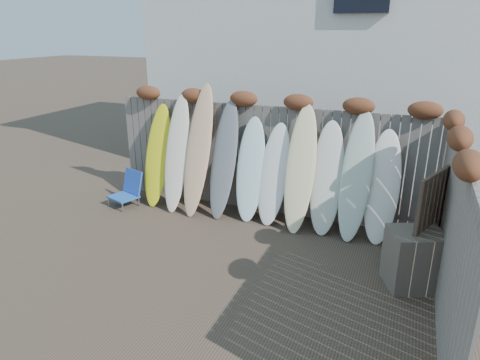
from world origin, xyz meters
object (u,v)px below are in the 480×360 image
at_px(beach_chair, 128,189).
at_px(wooden_crate, 414,259).
at_px(lattice_panel, 430,226).
at_px(surfboard_0, 157,156).

xyz_separation_m(beach_chair, wooden_crate, (5.25, -0.93, 0.09)).
distance_m(wooden_crate, lattice_panel, 0.50).
height_order(wooden_crate, surfboard_0, surfboard_0).
height_order(beach_chair, surfboard_0, surfboard_0).
relative_size(wooden_crate, lattice_panel, 0.51).
distance_m(beach_chair, lattice_panel, 5.44).
height_order(wooden_crate, lattice_panel, lattice_panel).
relative_size(beach_chair, lattice_panel, 0.44).
relative_size(lattice_panel, surfboard_0, 0.77).
distance_m(wooden_crate, surfboard_0, 4.93).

